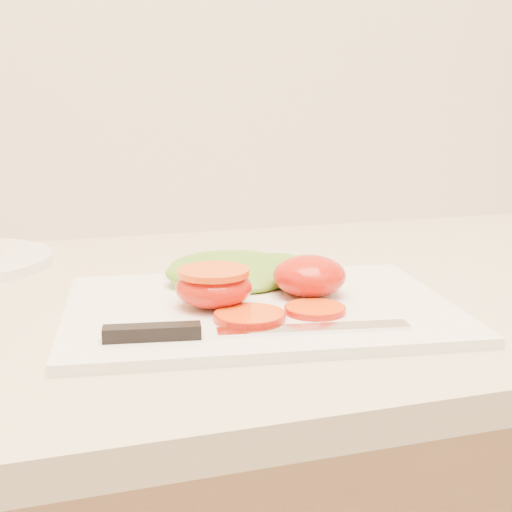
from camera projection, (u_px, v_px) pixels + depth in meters
name	position (u px, v px, depth m)	size (l,w,h in m)	color
cutting_board	(259.00, 309.00, 0.69)	(0.37, 0.27, 0.01)	white
tomato_half_dome	(309.00, 276.00, 0.71)	(0.07, 0.07, 0.04)	red
tomato_half_cut	(214.00, 286.00, 0.67)	(0.07, 0.07, 0.04)	red
tomato_slice_0	(250.00, 316.00, 0.64)	(0.06, 0.06, 0.01)	orange
tomato_slice_1	(315.00, 309.00, 0.66)	(0.06, 0.06, 0.01)	orange
lettuce_leaf_0	(233.00, 272.00, 0.76)	(0.14, 0.09, 0.03)	olive
lettuce_leaf_1	(274.00, 271.00, 0.77)	(0.10, 0.08, 0.02)	olive
knife	(217.00, 331.00, 0.60)	(0.26, 0.06, 0.01)	silver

